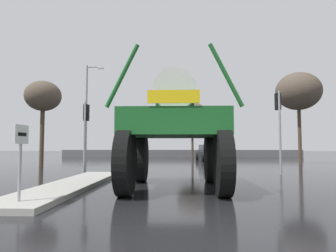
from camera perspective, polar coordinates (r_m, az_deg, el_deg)
name	(u,v)px	position (r m, az deg, el deg)	size (l,w,h in m)	color
ground_plane	(182,164)	(23.33, 2.58, -7.19)	(120.00, 120.00, 0.00)	black
median_island	(72,185)	(11.10, -17.50, -10.44)	(1.55, 8.64, 0.15)	#9E9B93
lane_arrow_sign	(21,148)	(7.79, -25.83, -3.78)	(0.07, 0.60, 1.74)	#99999E
oversize_sprayer	(175,130)	(10.26, 1.31, -0.76)	(3.87, 5.41, 4.27)	black
sedan_ahead	(209,153)	(29.21, 7.63, -5.06)	(2.33, 4.30, 1.52)	black
traffic_signal_near_left	(86,122)	(16.28, -15.11, 0.81)	(0.24, 0.54, 3.64)	gray
traffic_signal_near_right	(279,113)	(16.35, 19.96, 2.23)	(0.24, 0.54, 4.17)	gray
streetlight_far_left	(87,108)	(29.21, -14.83, 3.22)	(1.66, 0.24, 8.90)	gray
bare_tree_left	(43,97)	(22.59, -22.33, 5.04)	(2.42, 2.42, 5.85)	#473828
bare_tree_right	(298,92)	(25.77, 23.20, 5.93)	(3.42, 3.42, 7.08)	#473828
bare_tree_far_center	(192,116)	(35.72, 4.56, 1.86)	(3.69, 3.69, 6.47)	#473828
roadside_barrier	(181,154)	(38.42, 2.42, -5.16)	(30.21, 0.24, 0.90)	#59595B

